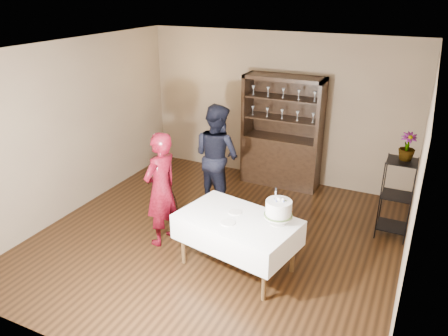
# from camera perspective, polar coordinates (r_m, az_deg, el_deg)

# --- Properties ---
(floor) EXTENTS (5.00, 5.00, 0.00)m
(floor) POSITION_cam_1_polar(r_m,az_deg,el_deg) (6.47, -0.96, -9.18)
(floor) COLOR black
(floor) RESTS_ON ground
(ceiling) EXTENTS (5.00, 5.00, 0.00)m
(ceiling) POSITION_cam_1_polar(r_m,az_deg,el_deg) (5.53, -1.15, 15.24)
(ceiling) COLOR silver
(ceiling) RESTS_ON back_wall
(back_wall) EXTENTS (5.00, 0.02, 2.70)m
(back_wall) POSITION_cam_1_polar(r_m,az_deg,el_deg) (8.07, 6.94, 7.77)
(back_wall) COLOR brown
(back_wall) RESTS_ON floor
(wall_left) EXTENTS (0.02, 5.00, 2.70)m
(wall_left) POSITION_cam_1_polar(r_m,az_deg,el_deg) (7.27, -19.04, 4.96)
(wall_left) COLOR brown
(wall_left) RESTS_ON floor
(wall_right) EXTENTS (0.02, 5.00, 2.70)m
(wall_right) POSITION_cam_1_polar(r_m,az_deg,el_deg) (5.33, 23.81, -2.24)
(wall_right) COLOR brown
(wall_right) RESTS_ON floor
(china_hutch) EXTENTS (1.40, 0.48, 2.00)m
(china_hutch) POSITION_cam_1_polar(r_m,az_deg,el_deg) (8.00, 7.49, 2.43)
(china_hutch) COLOR black
(china_hutch) RESTS_ON floor
(plant_etagere) EXTENTS (0.42, 0.42, 1.20)m
(plant_etagere) POSITION_cam_1_polar(r_m,az_deg,el_deg) (6.71, 21.61, -3.35)
(plant_etagere) COLOR black
(plant_etagere) RESTS_ON floor
(cake_table) EXTENTS (1.62, 1.18, 0.73)m
(cake_table) POSITION_cam_1_polar(r_m,az_deg,el_deg) (5.59, 1.76, -8.10)
(cake_table) COLOR white
(cake_table) RESTS_ON floor
(woman) EXTENTS (0.49, 0.66, 1.65)m
(woman) POSITION_cam_1_polar(r_m,az_deg,el_deg) (6.09, -8.22, -2.76)
(woman) COLOR #35040B
(woman) RESTS_ON floor
(man) EXTENTS (1.00, 0.88, 1.72)m
(man) POSITION_cam_1_polar(r_m,az_deg,el_deg) (7.09, -0.94, 1.62)
(man) COLOR black
(man) RESTS_ON floor
(cake) EXTENTS (0.36, 0.36, 0.49)m
(cake) POSITION_cam_1_polar(r_m,az_deg,el_deg) (5.33, 7.14, -5.40)
(cake) COLOR white
(cake) RESTS_ON cake_table
(plate_near) EXTENTS (0.22, 0.22, 0.01)m
(plate_near) POSITION_cam_1_polar(r_m,az_deg,el_deg) (5.38, 0.51, -7.15)
(plate_near) COLOR white
(plate_near) RESTS_ON cake_table
(plate_far) EXTENTS (0.18, 0.18, 0.01)m
(plate_far) POSITION_cam_1_polar(r_m,az_deg,el_deg) (5.62, 1.45, -5.78)
(plate_far) COLOR white
(plate_far) RESTS_ON cake_table
(potted_plant) EXTENTS (0.26, 0.26, 0.39)m
(potted_plant) POSITION_cam_1_polar(r_m,az_deg,el_deg) (6.49, 22.83, 2.60)
(potted_plant) COLOR #47622F
(potted_plant) RESTS_ON plant_etagere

